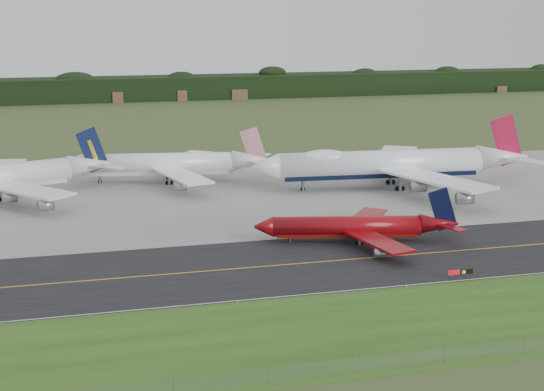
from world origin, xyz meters
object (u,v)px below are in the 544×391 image
(jet_red_737, at_px, (358,227))
(jet_star_tail, at_px, (168,164))
(jet_ba_747, at_px, (390,164))
(taxiway_sign, at_px, (460,272))

(jet_red_737, relative_size, jet_star_tail, 0.73)
(jet_star_tail, bearing_deg, jet_ba_747, -20.45)
(taxiway_sign, bearing_deg, jet_red_737, 111.92)
(jet_ba_747, bearing_deg, taxiway_sign, -102.32)
(taxiway_sign, bearing_deg, jet_star_tail, 114.75)
(jet_star_tail, bearing_deg, taxiway_sign, -65.25)
(jet_star_tail, relative_size, taxiway_sign, 12.25)
(jet_ba_747, height_order, jet_red_737, jet_ba_747)
(jet_red_737, bearing_deg, jet_ba_747, 60.20)
(jet_ba_747, relative_size, jet_red_737, 1.83)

